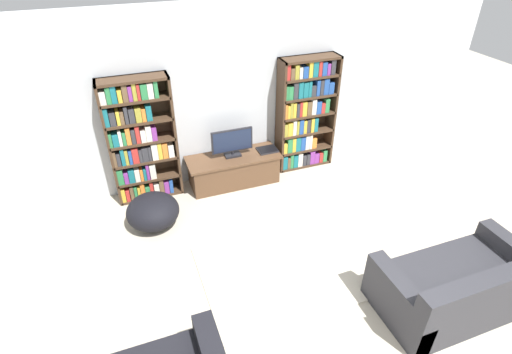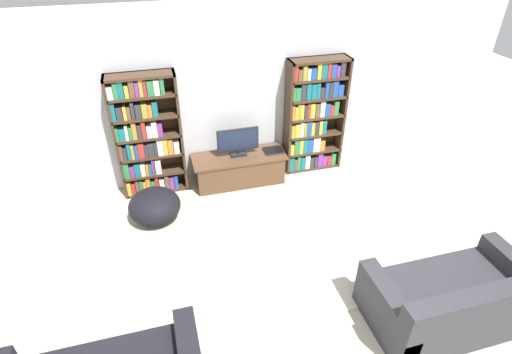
{
  "view_description": "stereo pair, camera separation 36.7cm",
  "coord_description": "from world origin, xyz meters",
  "px_view_note": "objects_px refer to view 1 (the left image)",
  "views": [
    {
      "loc": [
        -1.47,
        -1.04,
        3.49
      ],
      "look_at": [
        -0.0,
        2.92,
        0.7
      ],
      "focal_mm": 28.0,
      "sensor_mm": 36.0,
      "label": 1
    },
    {
      "loc": [
        -1.12,
        -1.15,
        3.49
      ],
      "look_at": [
        -0.0,
        2.92,
        0.7
      ],
      "focal_mm": 28.0,
      "sensor_mm": 36.0,
      "label": 2
    }
  ],
  "objects_px": {
    "bookshelf_left": "(139,141)",
    "beanbag_ottoman": "(153,211)",
    "bookshelf_right": "(304,114)",
    "tv_stand": "(233,169)",
    "laptop": "(267,150)",
    "couch_right_sofa": "(459,287)",
    "television": "(232,142)"
  },
  "relations": [
    {
      "from": "bookshelf_left",
      "to": "beanbag_ottoman",
      "type": "height_order",
      "value": "bookshelf_left"
    },
    {
      "from": "bookshelf_right",
      "to": "tv_stand",
      "type": "relative_size",
      "value": 1.27
    },
    {
      "from": "laptop",
      "to": "couch_right_sofa",
      "type": "xyz_separation_m",
      "value": [
        0.93,
        -3.02,
        -0.21
      ]
    },
    {
      "from": "couch_right_sofa",
      "to": "television",
      "type": "bearing_deg",
      "value": 115.84
    },
    {
      "from": "bookshelf_right",
      "to": "television",
      "type": "height_order",
      "value": "bookshelf_right"
    },
    {
      "from": "bookshelf_left",
      "to": "tv_stand",
      "type": "relative_size",
      "value": 1.27
    },
    {
      "from": "bookshelf_left",
      "to": "couch_right_sofa",
      "type": "distance_m",
      "value": 4.26
    },
    {
      "from": "bookshelf_left",
      "to": "tv_stand",
      "type": "distance_m",
      "value": 1.45
    },
    {
      "from": "television",
      "to": "beanbag_ottoman",
      "type": "bearing_deg",
      "value": -154.62
    },
    {
      "from": "tv_stand",
      "to": "couch_right_sofa",
      "type": "height_order",
      "value": "couch_right_sofa"
    },
    {
      "from": "bookshelf_right",
      "to": "couch_right_sofa",
      "type": "bearing_deg",
      "value": -85.11
    },
    {
      "from": "tv_stand",
      "to": "couch_right_sofa",
      "type": "xyz_separation_m",
      "value": [
        1.48,
        -3.03,
        0.03
      ]
    },
    {
      "from": "bookshelf_left",
      "to": "couch_right_sofa",
      "type": "bearing_deg",
      "value": -48.9
    },
    {
      "from": "laptop",
      "to": "couch_right_sofa",
      "type": "distance_m",
      "value": 3.17
    },
    {
      "from": "tv_stand",
      "to": "bookshelf_right",
      "type": "bearing_deg",
      "value": 6.53
    },
    {
      "from": "bookshelf_right",
      "to": "beanbag_ottoman",
      "type": "distance_m",
      "value": 2.71
    },
    {
      "from": "bookshelf_right",
      "to": "laptop",
      "type": "distance_m",
      "value": 0.8
    },
    {
      "from": "television",
      "to": "couch_right_sofa",
      "type": "xyz_separation_m",
      "value": [
        1.48,
        -3.06,
        -0.43
      ]
    },
    {
      "from": "tv_stand",
      "to": "beanbag_ottoman",
      "type": "distance_m",
      "value": 1.43
    },
    {
      "from": "tv_stand",
      "to": "laptop",
      "type": "relative_size",
      "value": 4.73
    },
    {
      "from": "television",
      "to": "bookshelf_right",
      "type": "bearing_deg",
      "value": 5.21
    },
    {
      "from": "television",
      "to": "bookshelf_left",
      "type": "bearing_deg",
      "value": 175.02
    },
    {
      "from": "laptop",
      "to": "beanbag_ottoman",
      "type": "bearing_deg",
      "value": -162.55
    },
    {
      "from": "bookshelf_left",
      "to": "laptop",
      "type": "distance_m",
      "value": 1.89
    },
    {
      "from": "bookshelf_right",
      "to": "laptop",
      "type": "relative_size",
      "value": 6.02
    },
    {
      "from": "bookshelf_right",
      "to": "beanbag_ottoman",
      "type": "bearing_deg",
      "value": -163.84
    },
    {
      "from": "bookshelf_right",
      "to": "bookshelf_left",
      "type": "bearing_deg",
      "value": 179.96
    },
    {
      "from": "couch_right_sofa",
      "to": "laptop",
      "type": "bearing_deg",
      "value": 107.17
    },
    {
      "from": "bookshelf_right",
      "to": "couch_right_sofa",
      "type": "height_order",
      "value": "bookshelf_right"
    },
    {
      "from": "bookshelf_left",
      "to": "bookshelf_right",
      "type": "relative_size",
      "value": 1.0
    },
    {
      "from": "bookshelf_left",
      "to": "bookshelf_right",
      "type": "xyz_separation_m",
      "value": [
        2.5,
        -0.0,
        0.01
      ]
    },
    {
      "from": "bookshelf_left",
      "to": "tv_stand",
      "type": "height_order",
      "value": "bookshelf_left"
    }
  ]
}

